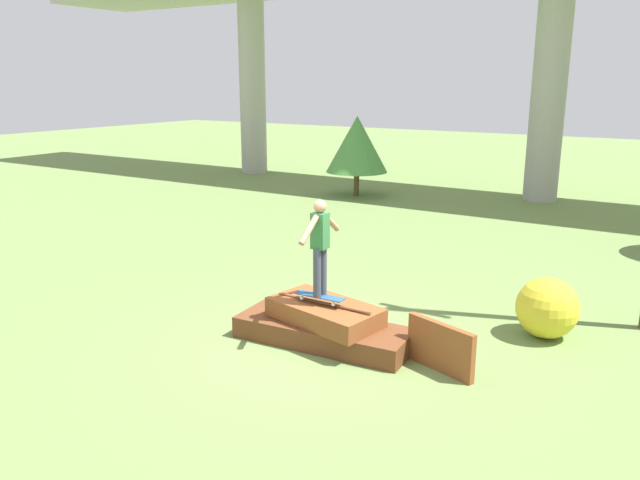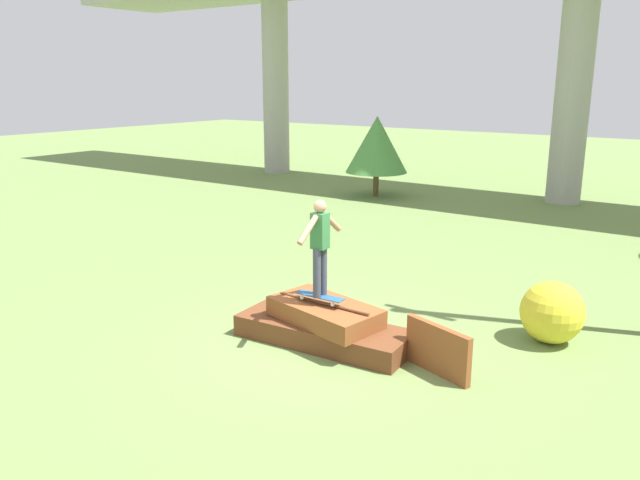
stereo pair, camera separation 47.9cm
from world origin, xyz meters
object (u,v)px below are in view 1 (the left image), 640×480
at_px(skateboard, 320,297).
at_px(tree_behind_right, 357,144).
at_px(skater, 320,242).
at_px(bush_yellow_flowering, 547,308).

height_order(skateboard, tree_behind_right, tree_behind_right).
bearing_deg(skater, skateboard, 165.96).
bearing_deg(tree_behind_right, skateboard, -63.76).
bearing_deg(skateboard, bush_yellow_flowering, 35.61).
height_order(tree_behind_right, bush_yellow_flowering, tree_behind_right).
bearing_deg(skateboard, skater, -14.04).
relative_size(skater, tree_behind_right, 0.53).
relative_size(skateboard, tree_behind_right, 0.29).
distance_m(skateboard, tree_behind_right, 12.67).
relative_size(skateboard, bush_yellow_flowering, 0.82).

